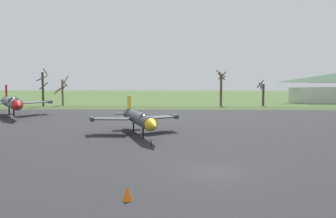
% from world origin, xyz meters
% --- Properties ---
extents(ground_plane, '(600.00, 600.00, 0.00)m').
position_xyz_m(ground_plane, '(0.00, 0.00, 0.00)').
color(ground_plane, '#425B2D').
extents(asphalt_apron, '(101.14, 60.51, 0.05)m').
position_xyz_m(asphalt_apron, '(0.00, 18.15, 0.03)').
color(asphalt_apron, '#28282B').
rests_on(asphalt_apron, ground).
extents(grass_verge_strip, '(161.14, 12.00, 0.06)m').
position_xyz_m(grass_verge_strip, '(0.00, 54.40, 0.03)').
color(grass_verge_strip, '#394B25').
rests_on(grass_verge_strip, ground).
extents(jet_fighter_front_right, '(9.85, 12.83, 4.00)m').
position_xyz_m(jet_fighter_front_right, '(-6.37, 14.05, 1.82)').
color(jet_fighter_front_right, '#33383D').
rests_on(jet_fighter_front_right, ground).
extents(info_placard_front_right, '(0.49, 0.31, 0.91)m').
position_xyz_m(info_placard_front_right, '(-4.48, 7.69, 0.56)').
color(info_placard_front_right, black).
rests_on(info_placard_front_right, ground).
extents(jet_fighter_rear_left, '(13.57, 15.22, 5.36)m').
position_xyz_m(jet_fighter_rear_left, '(-29.67, 32.37, 2.42)').
color(jet_fighter_rear_left, '#565B60').
rests_on(jet_fighter_rear_left, ground).
extents(info_placard_rear_left, '(0.53, 0.27, 0.99)m').
position_xyz_m(info_placard_rear_left, '(-24.90, 23.76, 0.62)').
color(info_placard_rear_left, black).
rests_on(info_placard_rear_left, ground).
extents(bare_tree_far_left, '(2.89, 2.89, 9.34)m').
position_xyz_m(bare_tree_far_left, '(-35.84, 58.89, 4.56)').
color(bare_tree_far_left, '#42382D').
rests_on(bare_tree_far_left, ground).
extents(bare_tree_left_of_center, '(3.50, 3.28, 7.60)m').
position_xyz_m(bare_tree_left_of_center, '(-32.08, 61.86, 3.87)').
color(bare_tree_left_of_center, brown).
rests_on(bare_tree_left_of_center, ground).
extents(bare_tree_center, '(2.90, 2.95, 9.08)m').
position_xyz_m(bare_tree_center, '(8.43, 62.47, 4.72)').
color(bare_tree_center, brown).
rests_on(bare_tree_center, ground).
extents(bare_tree_right_of_center, '(2.13, 2.63, 6.64)m').
position_xyz_m(bare_tree_right_of_center, '(19.14, 63.35, 3.28)').
color(bare_tree_right_of_center, '#42382D').
rests_on(bare_tree_right_of_center, ground).
extents(traffic_cone, '(0.52, 0.52, 0.75)m').
position_xyz_m(traffic_cone, '(-4.46, -4.82, 0.37)').
color(traffic_cone, orange).
rests_on(traffic_cone, ground).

